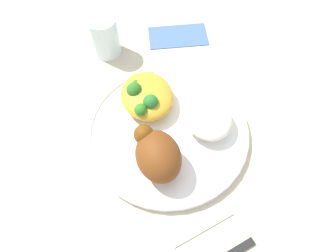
% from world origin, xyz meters
% --- Properties ---
extents(ground_plane, '(2.00, 2.00, 0.00)m').
position_xyz_m(ground_plane, '(0.00, 0.00, 0.00)').
color(ground_plane, beige).
extents(plate, '(0.30, 0.30, 0.02)m').
position_xyz_m(plate, '(0.00, 0.00, 0.01)').
color(plate, white).
rests_on(plate, ground_plane).
extents(roasted_chicken, '(0.10, 0.07, 0.07)m').
position_xyz_m(roasted_chicken, '(-0.06, 0.04, 0.05)').
color(roasted_chicken, brown).
rests_on(roasted_chicken, plate).
extents(rice_pile, '(0.10, 0.09, 0.04)m').
position_xyz_m(rice_pile, '(-0.01, -0.07, 0.04)').
color(rice_pile, silver).
rests_on(rice_pile, plate).
extents(mac_cheese_with_broccoli, '(0.11, 0.10, 0.05)m').
position_xyz_m(mac_cheese_with_broccoli, '(0.07, 0.02, 0.04)').
color(mac_cheese_with_broccoli, gold).
rests_on(mac_cheese_with_broccoli, plate).
extents(fork, '(0.03, 0.14, 0.01)m').
position_xyz_m(fork, '(-0.18, 0.03, 0.00)').
color(fork, silver).
rests_on(fork, ground_plane).
extents(water_glass, '(0.06, 0.06, 0.09)m').
position_xyz_m(water_glass, '(0.24, 0.05, 0.04)').
color(water_glass, silver).
rests_on(water_glass, ground_plane).
extents(napkin, '(0.10, 0.15, 0.00)m').
position_xyz_m(napkin, '(0.23, -0.11, 0.00)').
color(napkin, '#47669E').
rests_on(napkin, ground_plane).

